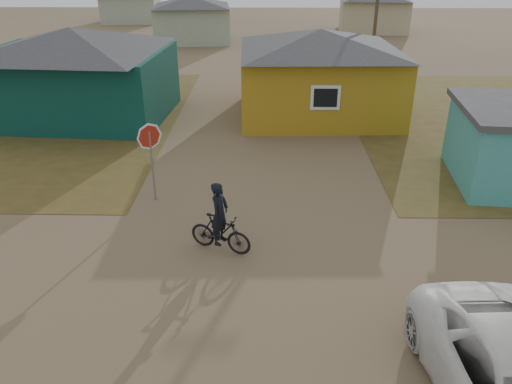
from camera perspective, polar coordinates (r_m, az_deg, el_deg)
ground at (r=11.33m, az=0.47°, el=-12.71°), size 120.00×120.00×0.00m
house_teal at (r=24.44m, az=-19.97°, el=12.74°), size 8.93×7.08×4.00m
house_yellow at (r=23.50m, az=7.20°, el=13.46°), size 7.72×6.76×3.90m
house_pale_west at (r=43.56m, az=-7.31°, el=19.10°), size 7.04×6.15×3.60m
house_beige_east at (r=50.09m, az=13.32°, el=19.56°), size 6.95×6.05×3.60m
house_pale_north at (r=56.85m, az=-14.10°, el=20.10°), size 6.28×5.81×3.40m
utility_pole_near at (r=31.62m, az=13.68°, el=20.14°), size 1.40×0.20×8.00m
stop_sign at (r=15.21m, az=-12.00°, el=5.32°), size 0.79×0.29×2.51m
cyclist at (r=12.80m, az=-4.12°, el=-3.97°), size 1.76×1.08×1.92m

